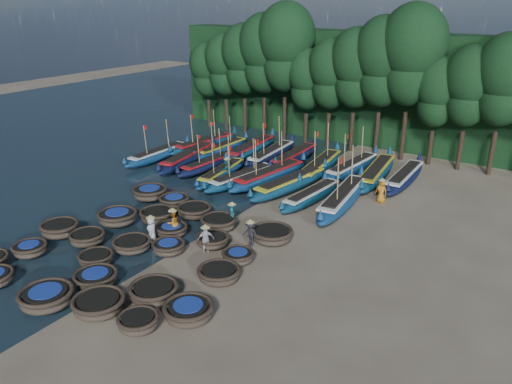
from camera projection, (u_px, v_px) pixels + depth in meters
The scene contains 63 objects.
ground at pixel (209, 232), 29.19m from camera, with size 120.00×120.00×0.00m, color gray.
foliage_wall at pixel (369, 89), 45.52m from camera, with size 40.00×3.00×10.00m, color black.
coracle_2 at pixel (46, 297), 22.07m from camera, with size 2.81×2.81×0.83m.
coracle_3 at pixel (99, 304), 21.63m from camera, with size 2.46×2.46×0.77m.
coracle_4 at pixel (138, 322), 20.54m from camera, with size 1.81×1.81×0.68m.
coracle_5 at pixel (30, 249), 26.45m from camera, with size 1.84×1.84×0.68m.
coracle_6 at pixel (96, 258), 25.56m from camera, with size 1.96×1.96×0.65m.
coracle_7 at pixel (96, 278), 23.70m from camera, with size 2.45×2.45×0.70m.
coracle_8 at pixel (154, 292), 22.56m from camera, with size 2.55×2.55×0.76m.
coracle_9 at pixel (188, 311), 21.13m from camera, with size 2.52×2.52×0.79m.
coracle_10 at pixel (60, 229), 28.56m from camera, with size 2.27×2.27×0.84m.
coracle_11 at pixel (87, 238), 27.61m from camera, with size 1.99×1.99×0.74m.
coracle_12 at pixel (132, 244), 26.95m from camera, with size 2.09×2.09×0.68m.
coracle_13 at pixel (168, 247), 26.66m from camera, with size 1.80×1.80×0.68m.
coracle_14 at pixel (219, 274), 24.07m from camera, with size 2.27×2.27×0.72m.
coracle_15 at pixel (117, 217), 30.09m from camera, with size 2.58×2.58×0.82m.
coracle_16 at pixel (157, 215), 30.29m from camera, with size 2.18×2.18×0.83m.
coracle_17 at pixel (171, 230), 28.66m from camera, with size 1.92×1.92×0.65m.
coracle_18 at pixel (213, 240), 27.41m from camera, with size 2.30×2.30×0.68m.
coracle_19 at pixel (238, 256), 25.77m from camera, with size 1.76×1.76×0.64m.
coracle_20 at pixel (150, 193), 33.76m from camera, with size 2.86×2.86×0.85m.
coracle_21 at pixel (174, 201), 32.54m from camera, with size 2.19×2.19×0.75m.
coracle_22 at pixel (194, 211), 31.03m from camera, with size 2.19×2.19×0.77m.
coracle_23 at pixel (218, 223), 29.36m from camera, with size 2.24×2.24×0.80m.
coracle_24 at pixel (272, 234), 27.93m from camera, with size 2.54×2.54×0.79m.
long_boat_0 at pixel (158, 154), 41.76m from camera, with size 1.42×7.87×3.34m.
long_boat_1 at pixel (188, 158), 40.71m from camera, with size 3.03×8.79×1.57m.
long_boat_2 at pixel (210, 164), 39.51m from camera, with size 1.77×7.50×3.19m.
long_boat_3 at pixel (222, 173), 37.43m from camera, with size 2.37×7.33×3.15m.
long_boat_4 at pixel (242, 178), 36.42m from camera, with size 2.55×7.66×3.29m.
long_boat_5 at pixel (269, 176), 36.68m from camera, with size 2.77×8.62×3.70m.
long_boat_6 at pixel (290, 184), 35.11m from camera, with size 2.82×8.56×1.53m.
long_boat_7 at pixel (312, 195), 33.30m from camera, with size 1.90×7.28×1.29m.
long_boat_8 at pixel (343, 198), 32.47m from camera, with size 2.69×9.12×3.90m.
long_boat_9 at pixel (204, 144), 44.61m from camera, with size 2.50×8.17×3.50m.
long_boat_10 at pixel (222, 149), 43.41m from camera, with size 1.52×7.48×3.18m.
long_boat_11 at pixel (251, 149), 43.07m from camera, with size 2.43×8.79×1.55m.
long_boat_12 at pixel (271, 154), 41.62m from camera, with size 2.11×8.44×3.59m.
long_boat_13 at pixel (294, 157), 41.10m from camera, with size 1.62×8.18×1.44m.
long_boat_14 at pixel (320, 167), 38.55m from camera, with size 2.66×8.89×3.80m.
long_boat_15 at pixel (352, 167), 38.46m from camera, with size 2.18×8.41×3.58m.
long_boat_16 at pixel (377, 173), 37.22m from camera, with size 2.68×8.98×1.59m.
long_boat_17 at pixel (405, 177), 36.44m from camera, with size 1.73×8.27×1.46m.
fisherman_0 at pixel (151, 229), 27.59m from camera, with size 0.89×0.95×1.83m.
fisherman_1 at pixel (232, 213), 29.54m from camera, with size 0.67×0.63×1.74m.
fisherman_2 at pixel (173, 222), 28.51m from camera, with size 0.80×0.92×1.83m.
fisherman_3 at pixel (250, 233), 27.30m from camera, with size 0.99×0.59×1.72m.
fisherman_4 at pixel (206, 238), 26.63m from camera, with size 0.91×0.92×1.75m.
fisherman_5 at pixel (227, 169), 37.21m from camera, with size 0.74×1.63×1.89m.
fisherman_6 at pixel (381, 190), 33.10m from camera, with size 0.85×0.59×1.84m.
tree_0 at pixel (207, 69), 50.74m from camera, with size 3.68×3.68×8.68m.
tree_1 at pixel (225, 64), 49.30m from camera, with size 4.09×4.09×9.65m.
tree_2 at pixel (244, 58), 47.87m from camera, with size 4.51×4.51×10.63m.
tree_3 at pixel (264, 52), 46.43m from camera, with size 4.92×4.92×11.60m.
tree_4 at pixel (286, 46), 44.99m from camera, with size 5.34×5.34×12.58m.
tree_5 at pixel (307, 79), 44.79m from camera, with size 3.68×3.68×8.68m.
tree_6 at pixel (331, 73), 43.35m from camera, with size 4.09×4.09×9.65m.
tree_7 at pixel (356, 67), 41.91m from camera, with size 4.51×4.51×10.63m.
tree_8 at pixel (383, 61), 40.48m from camera, with size 4.92×4.92×11.60m.
tree_9 at pixel (412, 54), 39.04m from camera, with size 5.34×5.34×12.58m.
tree_10 at pixel (438, 91), 38.84m from camera, with size 3.68×3.68×8.68m.
tree_11 at pixel (470, 85), 37.40m from camera, with size 4.09×4.09×9.65m.
tree_12 at pixel (505, 79), 35.96m from camera, with size 4.51×4.51×10.63m.
Camera 1 is at (16.94, -20.30, 12.91)m, focal length 35.00 mm.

